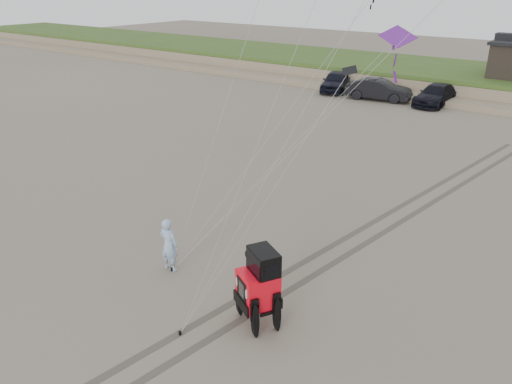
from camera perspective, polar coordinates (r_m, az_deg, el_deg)
ground at (r=15.83m, az=-5.30°, el=-12.58°), size 160.00×160.00×0.00m
dune_ridge at (r=48.39m, az=26.47°, el=10.89°), size 160.00×14.25×1.73m
truck_a at (r=45.49m, az=9.09°, el=12.40°), size 3.50×5.47×1.73m
truck_b at (r=42.70m, az=13.87°, el=11.30°), size 5.44×2.66×1.72m
truck_c at (r=42.34m, az=19.86°, el=10.40°), size 2.32×5.42×1.56m
jeep at (r=14.50m, az=0.21°, el=-11.68°), size 4.31×5.48×1.88m
man at (r=17.16m, az=-9.93°, el=-5.96°), size 0.75×0.54×1.93m
stake_main at (r=17.53m, az=-9.60°, el=-8.70°), size 0.08×0.08×0.12m
stake_aux at (r=14.73m, az=-8.68°, el=-15.65°), size 0.08×0.08×0.12m
tire_tracks at (r=20.80m, az=13.92°, el=-3.85°), size 5.22×29.74×0.01m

